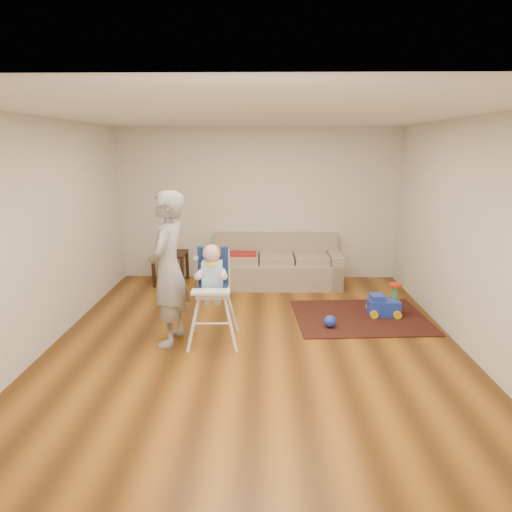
{
  "coord_description": "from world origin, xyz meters",
  "views": [
    {
      "loc": [
        0.1,
        -4.91,
        2.36
      ],
      "look_at": [
        0.0,
        0.4,
        1.0
      ],
      "focal_mm": 30.0,
      "sensor_mm": 36.0,
      "label": 1
    }
  ],
  "objects_px": {
    "ride_on_toy": "(384,299)",
    "high_chair": "(213,296)",
    "sofa": "(276,261)",
    "side_table": "(171,268)",
    "adult": "(168,269)",
    "toy_ball": "(330,321)"
  },
  "relations": [
    {
      "from": "ride_on_toy",
      "to": "high_chair",
      "type": "bearing_deg",
      "value": -158.51
    },
    {
      "from": "sofa",
      "to": "ride_on_toy",
      "type": "height_order",
      "value": "sofa"
    },
    {
      "from": "side_table",
      "to": "adult",
      "type": "xyz_separation_m",
      "value": [
        0.5,
        -2.36,
        0.66
      ]
    },
    {
      "from": "side_table",
      "to": "adult",
      "type": "bearing_deg",
      "value": -77.99
    },
    {
      "from": "sofa",
      "to": "toy_ball",
      "type": "bearing_deg",
      "value": -70.69
    },
    {
      "from": "sofa",
      "to": "high_chair",
      "type": "distance_m",
      "value": 2.45
    },
    {
      "from": "sofa",
      "to": "ride_on_toy",
      "type": "bearing_deg",
      "value": -43.89
    },
    {
      "from": "high_chair",
      "to": "toy_ball",
      "type": "bearing_deg",
      "value": 13.61
    },
    {
      "from": "ride_on_toy",
      "to": "toy_ball",
      "type": "relative_size",
      "value": 2.85
    },
    {
      "from": "side_table",
      "to": "toy_ball",
      "type": "height_order",
      "value": "side_table"
    },
    {
      "from": "sofa",
      "to": "toy_ball",
      "type": "relative_size",
      "value": 13.5
    },
    {
      "from": "high_chair",
      "to": "sofa",
      "type": "bearing_deg",
      "value": 67.86
    },
    {
      "from": "ride_on_toy",
      "to": "adult",
      "type": "relative_size",
      "value": 0.25
    },
    {
      "from": "toy_ball",
      "to": "sofa",
      "type": "bearing_deg",
      "value": 109.73
    },
    {
      "from": "toy_ball",
      "to": "side_table",
      "type": "bearing_deg",
      "value": 142.81
    },
    {
      "from": "high_chair",
      "to": "adult",
      "type": "bearing_deg",
      "value": 179.63
    },
    {
      "from": "side_table",
      "to": "ride_on_toy",
      "type": "relative_size",
      "value": 1.18
    },
    {
      "from": "sofa",
      "to": "adult",
      "type": "height_order",
      "value": "adult"
    },
    {
      "from": "sofa",
      "to": "high_chair",
      "type": "height_order",
      "value": "high_chair"
    },
    {
      "from": "sofa",
      "to": "adult",
      "type": "relative_size",
      "value": 1.18
    },
    {
      "from": "sofa",
      "to": "adult",
      "type": "distance_m",
      "value": 2.73
    },
    {
      "from": "side_table",
      "to": "ride_on_toy",
      "type": "height_order",
      "value": "side_table"
    }
  ]
}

